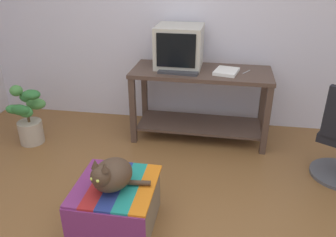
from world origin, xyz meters
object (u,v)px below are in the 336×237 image
tv_monitor (179,47)px  ottoman_with_blanket (117,205)px  keyboard (178,72)px  cat (111,175)px  potted_plant (29,116)px  desk (200,93)px  book (226,71)px

tv_monitor → ottoman_with_blanket: 1.79m
keyboard → cat: 1.46m
tv_monitor → potted_plant: size_ratio=0.78×
desk → potted_plant: bearing=-165.6°
book → potted_plant: book is taller
tv_monitor → potted_plant: bearing=-160.0°
keyboard → potted_plant: (-1.54, -0.29, -0.47)m
cat → potted_plant: cat is taller
ottoman_with_blanket → keyboard: bearing=79.2°
desk → tv_monitor: (-0.25, 0.10, 0.45)m
tv_monitor → book: tv_monitor is taller
tv_monitor → cat: (-0.24, -1.64, -0.50)m
desk → keyboard: 0.36m
keyboard → cat: bearing=-94.7°
desk → keyboard: keyboard is taller
potted_plant → tv_monitor: bearing=19.1°
tv_monitor → keyboard: bearing=-83.0°
cat → book: bearing=82.5°
ottoman_with_blanket → cat: size_ratio=1.39×
book → cat: (-0.74, -1.49, -0.30)m
desk → tv_monitor: bearing=158.1°
cat → desk: bearing=91.4°
book → ottoman_with_blanket: 1.72m
tv_monitor → cat: 1.73m
book → ottoman_with_blanket: bearing=-103.8°
tv_monitor → book: 0.56m
desk → ottoman_with_blanket: 1.60m
keyboard → potted_plant: keyboard is taller
keyboard → desk: bearing=36.4°
tv_monitor → keyboard: size_ratio=1.20×
tv_monitor → keyboard: tv_monitor is taller
book → cat: bearing=-103.2°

